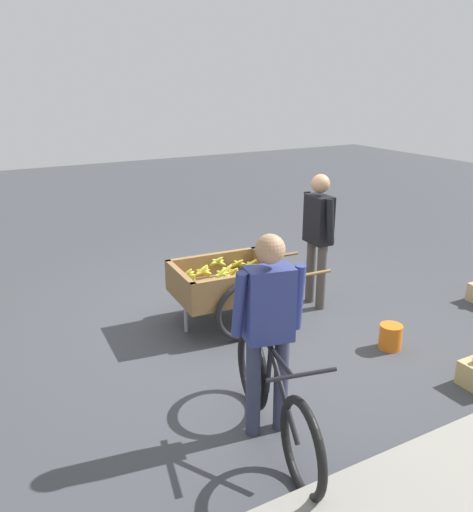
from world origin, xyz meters
TOP-DOWN VIEW (x-y plane):
  - ground_plane at (0.00, 0.00)m, footprint 24.00×24.00m
  - fruit_cart at (0.21, 0.02)m, footprint 1.69×0.98m
  - vendor_person at (-0.92, 0.09)m, footprint 0.22×0.58m
  - bicycle at (0.86, 1.97)m, footprint 0.52×1.64m
  - cyclist_person at (0.83, 1.82)m, footprint 0.51×0.27m
  - plastic_bucket at (-0.93, 1.32)m, footprint 0.22×0.22m

SIDE VIEW (x-z plane):
  - ground_plane at x=0.00m, z-range 0.00..0.00m
  - plastic_bucket at x=-0.93m, z-range 0.00..0.25m
  - bicycle at x=0.86m, z-range -0.07..0.78m
  - fruit_cart at x=0.21m, z-range 0.08..0.80m
  - vendor_person at x=-0.92m, z-range 0.15..1.70m
  - cyclist_person at x=0.83m, z-range 0.15..1.71m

